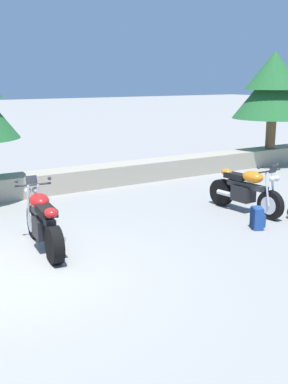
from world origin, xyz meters
TOP-DOWN VIEW (x-y plane):
  - ground_plane at (0.00, 0.00)m, footprint 120.00×120.00m
  - motorcycle_red_near_left at (0.85, 0.82)m, footprint 0.67×2.06m
  - motorcycle_orange_centre at (5.52, 0.66)m, footprint 0.67×2.07m
  - rider_backpack at (4.84, -0.38)m, footprint 0.34×0.35m
  - pine_tree_far_right at (10.54, 4.66)m, footprint 2.68×2.68m

SIDE VIEW (x-z plane):
  - ground_plane at x=0.00m, z-range 0.00..0.00m
  - rider_backpack at x=4.84m, z-range 0.01..0.48m
  - motorcycle_red_near_left at x=0.85m, z-range -0.10..1.07m
  - motorcycle_orange_centre at x=5.52m, z-range -0.10..1.07m
  - pine_tree_far_right at x=10.54m, z-range 1.02..4.27m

